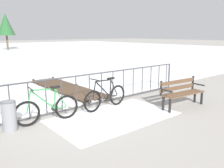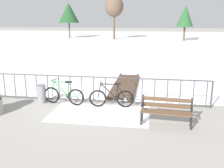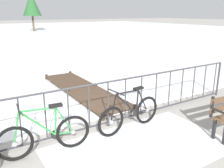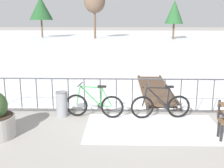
{
  "view_description": "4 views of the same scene",
  "coord_description": "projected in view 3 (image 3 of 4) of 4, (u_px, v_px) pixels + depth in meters",
  "views": [
    {
      "loc": [
        -3.57,
        -6.01,
        2.28
      ],
      "look_at": [
        1.27,
        -0.15,
        0.67
      ],
      "focal_mm": 37.99,
      "sensor_mm": 36.0,
      "label": 1
    },
    {
      "loc": [
        2.25,
        -9.62,
        3.3
      ],
      "look_at": [
        0.84,
        -0.61,
        0.95
      ],
      "focal_mm": 41.25,
      "sensor_mm": 36.0,
      "label": 2
    },
    {
      "loc": [
        -2.19,
        -4.42,
        2.53
      ],
      "look_at": [
        0.62,
        0.06,
        0.96
      ],
      "focal_mm": 38.95,
      "sensor_mm": 36.0,
      "label": 3
    },
    {
      "loc": [
        -0.39,
        -8.06,
        2.8
      ],
      "look_at": [
        -0.6,
        -0.43,
        1.0
      ],
      "focal_mm": 44.82,
      "sensor_mm": 36.0,
      "label": 4
    }
  ],
  "objects": [
    {
      "name": "wooden_dock",
      "position": [
        82.0,
        89.0,
        7.93
      ],
      "size": [
        1.1,
        4.49,
        0.2
      ],
      "color": "#4C3828",
      "rests_on": "ground"
    },
    {
      "name": "tree_far_west",
      "position": [
        32.0,
        4.0,
        32.36
      ],
      "size": [
        2.42,
        2.42,
        5.11
      ],
      "color": "brown",
      "rests_on": "ground"
    },
    {
      "name": "snow_patch",
      "position": [
        141.0,
        148.0,
        4.7
      ],
      "size": [
        3.5,
        2.04,
        0.01
      ],
      "primitive_type": "cube",
      "color": "white",
      "rests_on": "ground"
    },
    {
      "name": "bicycle_near_railing",
      "position": [
        130.0,
        114.0,
        5.38
      ],
      "size": [
        1.71,
        0.52,
        0.97
      ],
      "color": "black",
      "rests_on": "ground"
    },
    {
      "name": "bicycle_second",
      "position": [
        45.0,
        136.0,
        4.43
      ],
      "size": [
        1.7,
        0.52,
        0.97
      ],
      "color": "black",
      "rests_on": "ground"
    },
    {
      "name": "railing_fence",
      "position": [
        89.0,
        107.0,
        5.27
      ],
      "size": [
        9.06,
        0.06,
        1.07
      ],
      "color": "#38383D",
      "rests_on": "ground"
    },
    {
      "name": "ground_plane",
      "position": [
        90.0,
        130.0,
        5.43
      ],
      "size": [
        160.0,
        160.0,
        0.0
      ],
      "primitive_type": "plane",
      "color": "#9E9991"
    }
  ]
}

